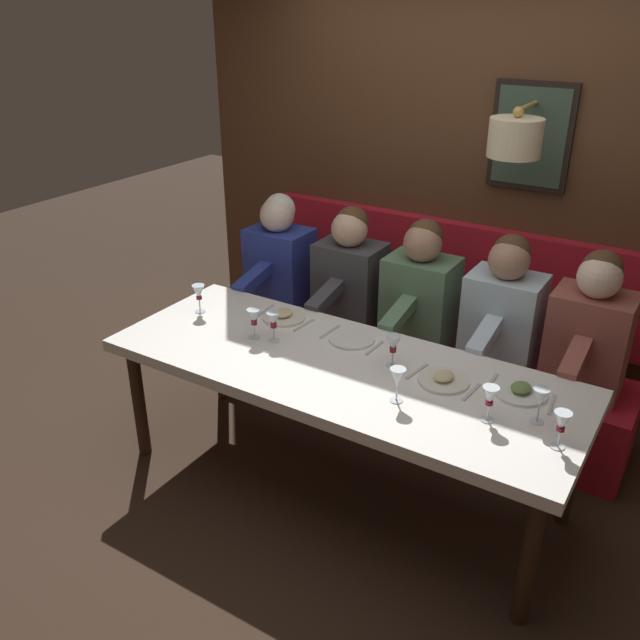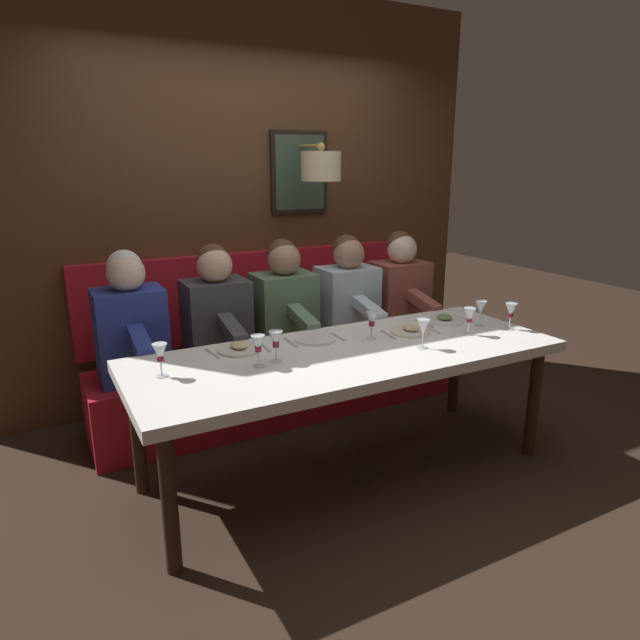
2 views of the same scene
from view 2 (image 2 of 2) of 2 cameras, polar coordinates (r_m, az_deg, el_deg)
name	(u,v)px [view 2 (image 2 of 2)]	position (r m, az deg, el deg)	size (l,w,h in m)	color
ground_plane	(347,471)	(3.36, 2.77, -15.14)	(12.00, 12.00, 0.00)	#332319
dining_table	(349,362)	(3.07, 2.94, -4.26)	(0.90, 2.37, 0.74)	white
banquette_bench	(283,383)	(3.97, -3.82, -6.47)	(0.52, 2.57, 0.45)	red
back_wall_panel	(249,213)	(4.22, -7.27, 10.80)	(0.59, 3.77, 2.90)	#51331E
diner_nearest	(400,288)	(4.26, 8.12, 3.28)	(0.60, 0.40, 0.79)	#934C42
diner_near	(347,294)	(4.01, 2.82, 2.64)	(0.60, 0.40, 0.79)	silver
diner_middle	(284,302)	(3.79, -3.67, 1.83)	(0.60, 0.40, 0.79)	#567A5B
diner_far	(216,311)	(3.62, -10.53, 0.95)	(0.60, 0.40, 0.79)	#3D3D42
diner_farthest	(130,321)	(3.51, -18.82, -0.14)	(0.60, 0.40, 0.79)	#283893
place_setting_0	(410,330)	(3.39, 9.20, -1.06)	(0.24, 0.32, 0.05)	silver
place_setting_1	(239,348)	(3.06, -8.24, -2.88)	(0.24, 0.32, 0.05)	silver
place_setting_2	(444,320)	(3.67, 12.56, 0.03)	(0.24, 0.32, 0.05)	white
place_setting_3	(315,339)	(3.21, -0.52, -1.95)	(0.24, 0.31, 0.01)	white
wine_glass_0	(258,345)	(2.79, -6.34, -2.52)	(0.07, 0.07, 0.16)	silver
wine_glass_1	(160,353)	(2.75, -16.01, -3.30)	(0.07, 0.07, 0.16)	silver
wine_glass_2	(511,311)	(3.59, 18.91, 0.89)	(0.07, 0.07, 0.16)	silver
wine_glass_3	(372,320)	(3.22, 5.32, 0.03)	(0.07, 0.07, 0.16)	silver
wine_glass_4	(276,340)	(2.85, -4.53, -2.07)	(0.07, 0.07, 0.16)	silver
wine_glass_5	(469,316)	(3.40, 15.01, 0.41)	(0.07, 0.07, 0.16)	silver
wine_glass_6	(423,328)	(3.10, 10.50, -0.77)	(0.07, 0.07, 0.16)	silver
wine_glass_7	(481,308)	(3.59, 16.08, 1.16)	(0.07, 0.07, 0.16)	silver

